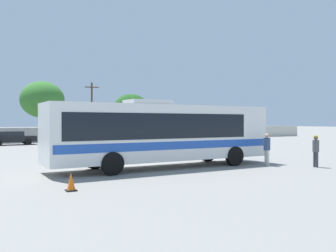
# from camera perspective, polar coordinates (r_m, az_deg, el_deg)

# --- Properties ---
(ground_plane) EXTENTS (300.00, 300.00, 0.00)m
(ground_plane) POSITION_cam_1_polar(r_m,az_deg,el_deg) (28.01, -12.64, -4.20)
(ground_plane) COLOR gray
(perimeter_wall) EXTENTS (80.00, 0.30, 1.71)m
(perimeter_wall) POSITION_cam_1_polar(r_m,az_deg,el_deg) (43.66, -18.23, -1.36)
(perimeter_wall) COLOR beige
(perimeter_wall) RESTS_ON ground_plane
(coach_bus_white_blue) EXTENTS (12.07, 3.02, 3.46)m
(coach_bus_white_blue) POSITION_cam_1_polar(r_m,az_deg,el_deg) (18.39, -1.09, -0.94)
(coach_bus_white_blue) COLOR white
(coach_bus_white_blue) RESTS_ON ground_plane
(attendant_by_bus_door) EXTENTS (0.39, 0.39, 1.74)m
(attendant_by_bus_door) POSITION_cam_1_polar(r_m,az_deg,el_deg) (19.98, 15.50, -3.32)
(attendant_by_bus_door) COLOR silver
(attendant_by_bus_door) RESTS_ON ground_plane
(passenger_waiting_on_apron) EXTENTS (0.37, 0.37, 1.65)m
(passenger_waiting_on_apron) POSITION_cam_1_polar(r_m,az_deg,el_deg) (20.17, 22.50, -3.43)
(passenger_waiting_on_apron) COLOR #38383D
(passenger_waiting_on_apron) RESTS_ON ground_plane
(parked_car_second_black) EXTENTS (4.58, 2.20, 1.40)m
(parked_car_second_black) POSITION_cam_1_polar(r_m,az_deg,el_deg) (40.07, -23.63, -1.70)
(parked_car_second_black) COLOR black
(parked_car_second_black) RESTS_ON ground_plane
(parked_car_third_grey) EXTENTS (4.59, 2.30, 1.48)m
(parked_car_third_grey) POSITION_cam_1_polar(r_m,az_deg,el_deg) (41.18, -15.79, -1.57)
(parked_car_third_grey) COLOR slate
(parked_car_third_grey) RESTS_ON ground_plane
(utility_pole_near) EXTENTS (1.79, 0.46, 7.57)m
(utility_pole_near) POSITION_cam_1_polar(r_m,az_deg,el_deg) (48.49, -12.05, 2.53)
(utility_pole_near) COLOR #4C3823
(utility_pole_near) RESTS_ON ground_plane
(roadside_tree_midleft) EXTENTS (5.66, 5.66, 7.72)m
(roadside_tree_midleft) POSITION_cam_1_polar(r_m,az_deg,el_deg) (50.05, -19.40, 3.98)
(roadside_tree_midleft) COLOR brown
(roadside_tree_midleft) RESTS_ON ground_plane
(roadside_tree_midright) EXTENTS (5.03, 5.03, 6.34)m
(roadside_tree_midright) POSITION_cam_1_polar(r_m,az_deg,el_deg) (51.19, -5.91, 2.71)
(roadside_tree_midright) COLOR brown
(roadside_tree_midright) RESTS_ON ground_plane
(traffic_cone_on_apron) EXTENTS (0.36, 0.36, 0.64)m
(traffic_cone_on_apron) POSITION_cam_1_polar(r_m,az_deg,el_deg) (12.79, -15.20, -8.60)
(traffic_cone_on_apron) COLOR black
(traffic_cone_on_apron) RESTS_ON ground_plane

